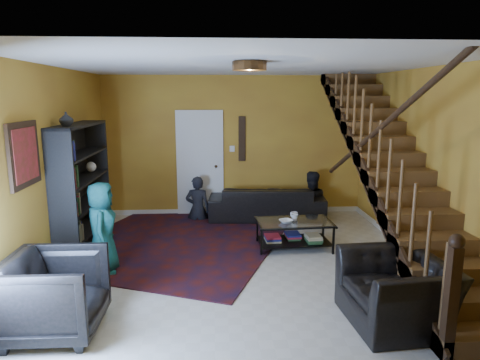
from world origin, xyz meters
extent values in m
plane|color=beige|center=(0.00, 0.00, 0.00)|extent=(5.50, 5.50, 0.00)
plane|color=gold|center=(0.00, 2.75, 1.40)|extent=(5.20, 0.00, 5.20)
plane|color=gold|center=(0.00, -2.75, 1.40)|extent=(5.20, 0.00, 5.20)
plane|color=gold|center=(-2.60, 0.00, 1.40)|extent=(0.00, 5.50, 5.50)
plane|color=gold|center=(2.60, 0.00, 1.40)|extent=(0.00, 5.50, 5.50)
plane|color=white|center=(0.00, 0.00, 2.80)|extent=(5.50, 5.50, 0.00)
cube|color=silver|center=(0.00, 2.74, 0.05)|extent=(5.20, 0.02, 0.10)
cube|color=silver|center=(-2.59, 0.00, 0.05)|extent=(0.02, 5.50, 0.10)
cube|color=gold|center=(2.12, 0.00, 1.32)|extent=(0.95, 4.92, 2.83)
cube|color=black|center=(1.67, 0.00, 1.40)|extent=(0.04, 5.02, 3.02)
cylinder|color=black|center=(1.70, 0.00, 1.85)|extent=(0.07, 4.20, 2.44)
cube|color=black|center=(1.70, -2.40, 0.55)|extent=(0.10, 0.10, 1.10)
cube|color=black|center=(-2.41, 0.60, 1.00)|extent=(0.35, 1.80, 2.00)
cube|color=black|center=(-2.41, 0.60, 0.40)|extent=(0.35, 1.72, 0.03)
cube|color=black|center=(-2.41, 0.60, 1.16)|extent=(0.35, 1.72, 0.03)
cube|color=silver|center=(-0.70, 2.73, 1.02)|extent=(0.82, 0.05, 2.05)
cube|color=maroon|center=(-2.57, -0.90, 1.75)|extent=(0.04, 0.74, 0.74)
cube|color=black|center=(0.15, 2.73, 1.55)|extent=(0.14, 0.03, 0.90)
cylinder|color=#3F2814|center=(0.00, -0.80, 2.74)|extent=(0.40, 0.40, 0.10)
cube|color=#41100B|center=(-1.05, 1.03, 0.01)|extent=(4.30, 4.56, 0.02)
imported|color=black|center=(0.61, 2.30, 0.33)|extent=(2.31, 1.06, 0.66)
imported|color=black|center=(-2.05, -1.72, 0.43)|extent=(0.94, 0.92, 0.85)
imported|color=black|center=(1.50, -1.72, 0.36)|extent=(1.05, 1.18, 0.72)
imported|color=black|center=(-0.75, 2.35, 0.21)|extent=(0.52, 0.37, 1.31)
imported|color=black|center=(1.50, 2.35, 0.24)|extent=(0.70, 0.56, 1.39)
imported|color=#1A6263|center=(-1.95, -0.18, 0.64)|extent=(0.48, 0.67, 1.28)
cube|color=black|center=(0.29, 0.30, 0.22)|extent=(0.03, 0.03, 0.44)
cube|color=black|center=(1.40, 0.30, 0.22)|extent=(0.03, 0.03, 0.44)
cube|color=black|center=(0.29, 0.93, 0.22)|extent=(0.03, 0.03, 0.44)
cube|color=black|center=(1.40, 0.93, 0.22)|extent=(0.03, 0.03, 0.44)
cube|color=black|center=(0.84, 0.61, 0.12)|extent=(1.15, 0.69, 0.02)
cube|color=silver|center=(0.84, 0.61, 0.44)|extent=(1.21, 0.75, 0.02)
imported|color=#999999|center=(0.87, 0.80, 0.50)|extent=(0.13, 0.13, 0.10)
imported|color=#999999|center=(0.85, 0.64, 0.50)|extent=(0.13, 0.13, 0.10)
imported|color=#999999|center=(0.69, 0.53, 0.47)|extent=(0.27, 0.27, 0.05)
imported|color=#999999|center=(-2.41, 0.10, 2.10)|extent=(0.18, 0.18, 0.19)
cylinder|color=red|center=(-2.10, -1.72, 0.10)|extent=(0.16, 0.16, 0.15)
camera|label=1|loc=(-0.42, -5.84, 2.41)|focal=32.00mm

